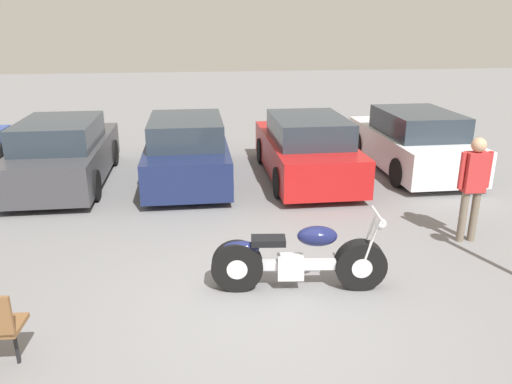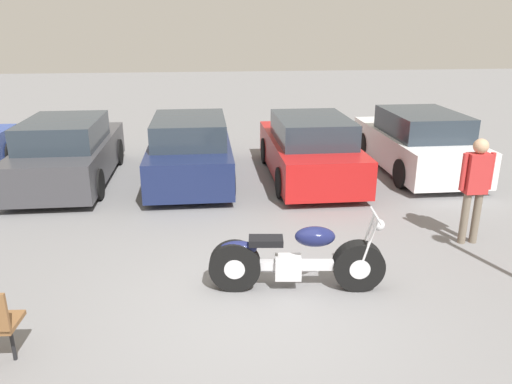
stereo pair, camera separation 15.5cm
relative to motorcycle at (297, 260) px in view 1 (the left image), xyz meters
The scene contains 7 objects.
ground_plane 0.75m from the motorcycle, 144.21° to the right, with size 60.00×60.00×0.00m, color slate.
motorcycle is the anchor object (origin of this frame).
parked_car_dark_grey 6.51m from the motorcycle, 128.61° to the left, with size 1.80×4.16×1.42m.
parked_car_navy 5.23m from the motorcycle, 105.94° to the left, with size 1.80×4.16×1.42m.
parked_car_red 4.97m from the motorcycle, 76.11° to the left, with size 1.80×4.16×1.42m.
parked_car_white 6.43m from the motorcycle, 53.54° to the left, with size 1.80×4.16×1.42m.
person_standing 3.28m from the motorcycle, 20.83° to the left, with size 0.52×0.23×1.70m.
Camera 1 is at (-0.76, -5.37, 3.38)m, focal length 35.00 mm.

